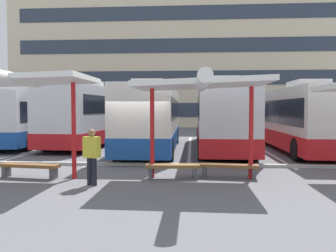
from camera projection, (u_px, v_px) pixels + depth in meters
name	position (u px, v px, depth m)	size (l,w,h in m)	color
ground_plane	(138.00, 165.00, 13.82)	(160.00, 160.00, 0.00)	slate
terminal_building	(177.00, 55.00, 46.97)	(40.21, 12.33, 21.51)	beige
coach_bus_0	(33.00, 119.00, 21.96)	(3.26, 10.70, 3.49)	silver
coach_bus_1	(93.00, 116.00, 21.69)	(3.35, 10.91, 3.83)	silver
coach_bus_2	(152.00, 119.00, 18.68)	(2.70, 10.97, 3.61)	silver
coach_bus_3	(220.00, 117.00, 19.55)	(2.65, 12.41, 3.81)	silver
coach_bus_4	(299.00, 120.00, 18.18)	(2.57, 10.21, 3.56)	silver
lane_stripe_1	(54.00, 147.00, 20.58)	(0.16, 14.00, 0.01)	white
lane_stripe_2	(121.00, 147.00, 20.30)	(0.16, 14.00, 0.01)	white
lane_stripe_3	(190.00, 148.00, 20.03)	(0.16, 14.00, 0.01)	white
lane_stripe_4	(260.00, 148.00, 19.76)	(0.16, 14.00, 0.01)	white
lane_stripe_5	(333.00, 149.00, 19.48)	(0.16, 14.00, 0.01)	white
waiting_shelter_1	(24.00, 82.00, 10.88)	(3.94, 4.77, 3.29)	red
bench_1	(30.00, 167.00, 11.29)	(2.03, 0.69, 0.45)	brown
waiting_shelter_2	(202.00, 86.00, 10.83)	(4.14, 4.87, 3.17)	red
bench_2	(173.00, 168.00, 11.19)	(1.74, 0.59, 0.45)	brown
bench_3	(229.00, 167.00, 11.28)	(1.89, 0.64, 0.45)	brown
platform_kerb	(138.00, 164.00, 13.66)	(44.00, 0.24, 0.12)	#ADADA8
waiting_passenger_1	(92.00, 153.00, 10.15)	(0.52, 0.34, 1.64)	black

